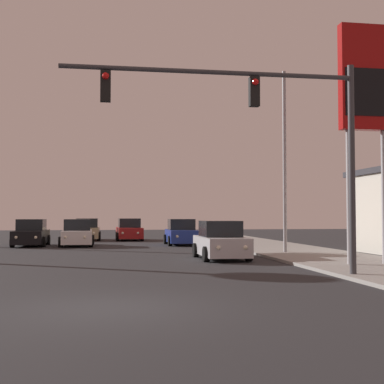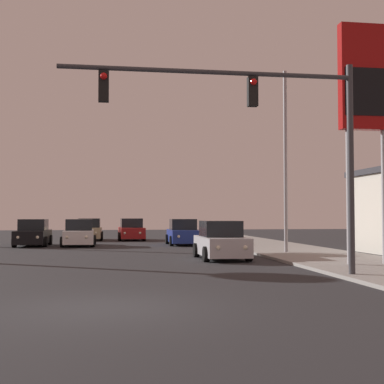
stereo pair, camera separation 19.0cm
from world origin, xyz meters
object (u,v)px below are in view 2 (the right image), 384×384
object	(u,v)px
car_white	(79,234)
traffic_light_mast	(267,120)
car_red	(131,230)
gas_station_sign	(365,90)
car_silver	(221,242)
car_tan	(89,230)
street_lamp	(283,151)
car_black	(33,234)
car_blue	(183,233)

from	to	relation	value
car_white	traffic_light_mast	size ratio (longest dim) A/B	0.48
car_red	traffic_light_mast	size ratio (longest dim) A/B	0.48
car_red	gas_station_sign	bearing A→B (deg)	106.81
gas_station_sign	car_silver	bearing A→B (deg)	136.25
car_white	traffic_light_mast	xyz separation A→B (m)	(6.69, -18.70, 4.05)
car_tan	street_lamp	xyz separation A→B (m)	(10.08, -16.72, 4.36)
car_silver	gas_station_sign	world-z (taller)	gas_station_sign
car_silver	car_tan	bearing A→B (deg)	-71.24
car_silver	traffic_light_mast	bearing A→B (deg)	88.99
car_red	street_lamp	distance (m)	18.11
car_white	gas_station_sign	xyz separation A→B (m)	(11.44, -15.61, 5.86)
traffic_light_mast	street_lamp	bearing A→B (deg)	69.20
car_black	traffic_light_mast	world-z (taller)	traffic_light_mast
car_white	car_silver	xyz separation A→B (m)	(6.81, -11.18, 0.00)
car_red	street_lamp	world-z (taller)	street_lamp
car_black	car_blue	bearing A→B (deg)	-179.80
car_silver	traffic_light_mast	distance (m)	8.55
traffic_light_mast	gas_station_sign	bearing A→B (deg)	33.03
car_blue	traffic_light_mast	size ratio (longest dim) A/B	0.48
car_tan	car_blue	world-z (taller)	same
car_blue	street_lamp	xyz separation A→B (m)	(3.77, -9.20, 4.36)
traffic_light_mast	gas_station_sign	distance (m)	5.95
car_white	car_blue	distance (m)	6.65
car_silver	car_blue	size ratio (longest dim) A/B	1.00
car_white	car_red	world-z (taller)	same
car_red	car_black	size ratio (longest dim) A/B	1.01
car_red	car_blue	distance (m)	7.64
car_tan	gas_station_sign	size ratio (longest dim) A/B	0.48
car_red	car_black	distance (m)	9.39
car_tan	street_lamp	world-z (taller)	street_lamp
street_lamp	gas_station_sign	xyz separation A→B (m)	(1.04, -6.70, 1.50)
car_red	traffic_light_mast	xyz separation A→B (m)	(3.16, -25.97, 4.05)
car_red	car_silver	size ratio (longest dim) A/B	1.01
car_red	gas_station_sign	size ratio (longest dim) A/B	0.48
car_red	traffic_light_mast	bearing A→B (deg)	94.67
car_blue	street_lamp	bearing A→B (deg)	113.13
car_red	car_silver	distance (m)	18.73
gas_station_sign	car_black	bearing A→B (deg)	131.79
car_tan	car_white	bearing A→B (deg)	87.88
car_blue	car_white	bearing A→B (deg)	3.33
car_silver	street_lamp	bearing A→B (deg)	-147.93
car_silver	street_lamp	xyz separation A→B (m)	(3.60, 2.26, 4.36)
car_tan	car_silver	size ratio (longest dim) A/B	1.00
car_black	gas_station_sign	world-z (taller)	gas_station_sign
car_white	car_red	bearing A→B (deg)	-117.90
car_white	car_silver	size ratio (longest dim) A/B	1.01
car_white	street_lamp	size ratio (longest dim) A/B	0.48
car_tan	car_silver	world-z (taller)	same
car_black	gas_station_sign	distance (m)	22.22
car_black	car_tan	bearing A→B (deg)	-112.37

